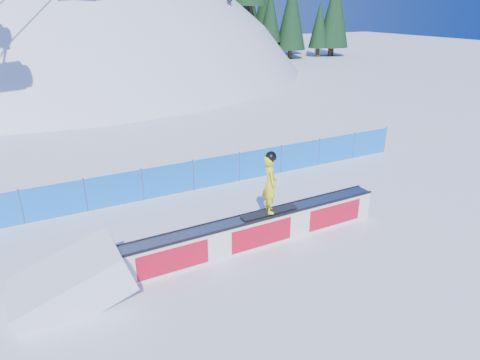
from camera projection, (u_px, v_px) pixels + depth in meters
ground at (220, 250)px, 12.59m from camera, size 160.00×160.00×0.00m
snow_hill at (81, 216)px, 53.84m from camera, size 64.00×64.00×64.00m
safety_fence at (169, 180)px, 16.04m from camera, size 22.05×0.05×1.30m
rail_box at (257, 231)px, 12.68m from camera, size 8.41×0.70×1.01m
snow_ramp at (74, 298)px, 10.56m from camera, size 2.87×1.82×1.78m
snowboarder at (270, 183)px, 12.31m from camera, size 1.82×0.74×1.90m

